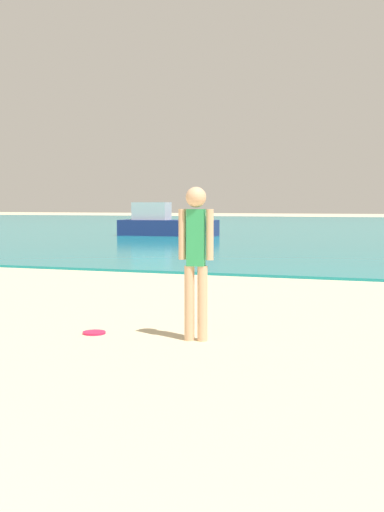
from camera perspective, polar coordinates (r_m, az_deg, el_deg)
The scene contains 4 objects.
water at distance 42.80m, azimuth 15.19°, elevation 2.59°, with size 160.00×60.00×0.06m, color teal.
person_standing at distance 6.91m, azimuth 0.36°, elevation 0.19°, with size 0.39×0.23×1.70m.
frisbee at distance 7.50m, azimuth -8.87°, elevation -6.88°, with size 0.27×0.27×0.03m, color #E51E4C.
boat_near at distance 29.08m, azimuth -2.50°, elevation 2.91°, with size 4.58×1.67×1.53m.
Camera 1 is at (2.78, 1.17, 1.52)m, focal length 44.12 mm.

